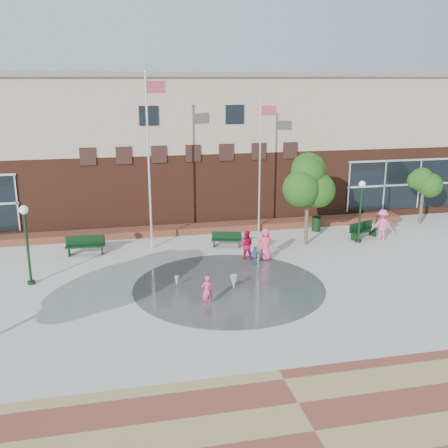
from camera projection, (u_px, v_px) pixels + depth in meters
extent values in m
plane|color=#666056|center=(246.00, 316.00, 20.21)|extent=(120.00, 120.00, 0.00)
cube|color=#A8A8A0|center=(224.00, 279.00, 23.97)|extent=(46.00, 18.00, 0.01)
cube|color=brown|center=(315.00, 431.00, 13.62)|extent=(46.00, 6.00, 0.01)
cylinder|color=#383A3D|center=(229.00, 287.00, 23.03)|extent=(8.40, 8.40, 0.01)
cube|color=#502618|center=(182.00, 177.00, 36.05)|extent=(44.00, 10.00, 4.50)
cube|color=tan|center=(181.00, 111.00, 34.84)|extent=(44.00, 10.00, 4.50)
cube|color=slate|center=(180.00, 75.00, 34.21)|extent=(44.40, 10.40, 0.30)
cube|color=black|center=(419.00, 184.00, 34.47)|extent=(10.00, 0.12, 3.19)
cube|color=black|center=(149.00, 116.00, 29.59)|extent=(1.10, 0.10, 1.10)
cube|color=black|center=(235.00, 114.00, 30.62)|extent=(1.10, 0.10, 1.10)
cube|color=maroon|center=(197.00, 232.00, 31.11)|extent=(26.00, 1.20, 0.40)
cylinder|color=white|center=(149.00, 165.00, 27.00)|extent=(0.11, 0.11, 9.09)
sphere|color=white|center=(145.00, 72.00, 25.75)|extent=(0.18, 0.18, 0.18)
cube|color=#AA354B|center=(156.00, 87.00, 26.09)|extent=(1.00, 0.10, 0.61)
cylinder|color=white|center=(260.00, 168.00, 30.00)|extent=(0.10, 0.10, 7.69)
sphere|color=white|center=(261.00, 99.00, 28.95)|extent=(0.16, 0.16, 0.16)
cube|color=#AA354B|center=(269.00, 111.00, 29.19)|extent=(0.89, 0.08, 0.54)
cylinder|color=black|center=(28.00, 250.00, 22.87)|extent=(0.11, 0.11, 3.25)
cylinder|color=black|center=(31.00, 283.00, 23.29)|extent=(0.34, 0.34, 0.15)
sphere|color=white|center=(24.00, 210.00, 22.38)|extent=(0.38, 0.38, 0.38)
cylinder|color=black|center=(360.00, 215.00, 28.76)|extent=(0.11, 0.11, 3.15)
cylinder|color=black|center=(358.00, 241.00, 29.17)|extent=(0.33, 0.33, 0.15)
sphere|color=white|center=(362.00, 184.00, 28.29)|extent=(0.37, 0.37, 0.37)
cube|color=black|center=(85.00, 246.00, 27.00)|extent=(2.01, 0.63, 0.07)
cube|color=black|center=(85.00, 240.00, 27.16)|extent=(1.99, 0.14, 0.50)
cube|color=black|center=(227.00, 240.00, 28.30)|extent=(1.68, 0.88, 0.05)
cube|color=black|center=(227.00, 235.00, 28.43)|extent=(1.57, 0.49, 0.41)
cube|color=black|center=(364.00, 231.00, 29.77)|extent=(1.93, 1.20, 0.06)
cube|color=black|center=(361.00, 226.00, 29.89)|extent=(1.75, 0.77, 0.47)
cylinder|color=black|center=(316.00, 224.00, 31.21)|extent=(0.51, 0.51, 0.85)
cylinder|color=black|center=(317.00, 217.00, 31.09)|extent=(0.55, 0.55, 0.05)
cylinder|color=#46352B|center=(307.00, 219.00, 28.41)|extent=(0.20, 0.20, 2.96)
cylinder|color=#46352B|center=(421.00, 207.00, 32.65)|extent=(0.19, 0.19, 2.21)
cone|color=white|center=(234.00, 290.00, 22.66)|extent=(0.34, 0.34, 0.65)
cone|color=white|center=(177.00, 287.00, 23.01)|extent=(0.21, 0.21, 0.48)
imported|color=#E94066|center=(207.00, 291.00, 20.96)|extent=(0.53, 0.41, 1.29)
imported|color=#B40A33|center=(246.00, 245.00, 26.28)|extent=(0.87, 0.75, 1.52)
imported|color=#E33F6C|center=(266.00, 244.00, 26.19)|extent=(0.93, 0.75, 1.66)
imported|color=#255EA9|center=(255.00, 256.00, 25.53)|extent=(0.58, 0.56, 0.97)
imported|color=#E35989|center=(382.00, 225.00, 29.37)|extent=(1.27, 0.90, 1.78)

